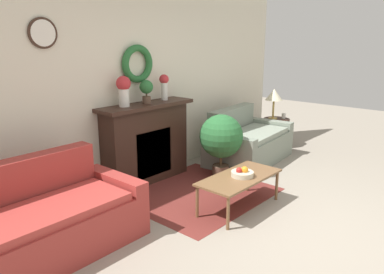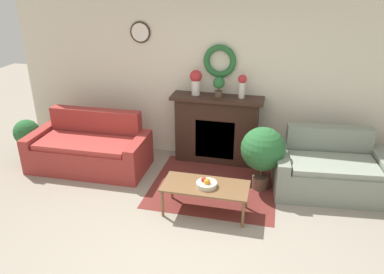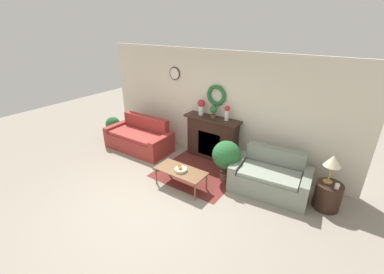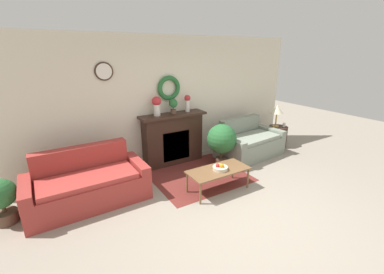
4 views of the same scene
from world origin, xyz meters
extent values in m
plane|color=gray|center=(0.00, 0.00, 0.00)|extent=(16.00, 16.00, 0.00)
cube|color=maroon|center=(0.17, 1.58, 0.00)|extent=(1.81, 1.61, 0.01)
cube|color=beige|center=(0.00, 2.62, 1.35)|extent=(6.80, 0.06, 2.70)
cylinder|color=#382319|center=(-1.23, 2.57, 2.03)|extent=(0.33, 0.02, 0.33)
cylinder|color=white|center=(-1.23, 2.56, 2.03)|extent=(0.28, 0.01, 0.28)
torus|color=#286633|center=(0.05, 2.54, 1.64)|extent=(0.51, 0.09, 0.51)
cube|color=#331E16|center=(0.05, 2.42, 0.53)|extent=(1.31, 0.34, 1.07)
cube|color=black|center=(0.05, 2.26, 0.44)|extent=(0.63, 0.02, 0.64)
cube|color=orange|center=(0.05, 2.25, 0.36)|extent=(0.50, 0.01, 0.35)
cube|color=#331E16|center=(0.05, 2.38, 1.09)|extent=(1.45, 0.41, 0.05)
cube|color=#9E332D|center=(-1.87, 1.59, 0.22)|extent=(1.53, 0.71, 0.43)
cube|color=#9E332D|center=(-1.88, 2.03, 0.44)|extent=(1.52, 0.22, 0.88)
cube|color=#9E332D|center=(-1.03, 1.70, 0.29)|extent=(0.18, 0.88, 0.57)
cube|color=#AD3832|center=(-1.87, 1.59, 0.47)|extent=(1.46, 0.65, 0.08)
cube|color=gray|center=(1.80, 1.73, 0.22)|extent=(1.27, 0.81, 0.43)
cube|color=gray|center=(1.75, 2.17, 0.43)|extent=(1.22, 0.32, 0.86)
cube|color=gray|center=(1.10, 1.76, 0.29)|extent=(0.26, 0.91, 0.57)
cube|color=gray|center=(2.47, 1.89, 0.29)|extent=(0.26, 0.91, 0.57)
cube|color=gray|center=(1.80, 1.73, 0.47)|extent=(1.22, 0.75, 0.08)
cube|color=brown|center=(0.17, 0.91, 0.39)|extent=(1.11, 0.51, 0.03)
cylinder|color=brown|center=(-0.34, 0.70, 0.19)|extent=(0.04, 0.04, 0.38)
cylinder|color=brown|center=(0.69, 0.70, 0.19)|extent=(0.04, 0.04, 0.38)
cylinder|color=brown|center=(-0.34, 1.13, 0.19)|extent=(0.04, 0.04, 0.38)
cylinder|color=brown|center=(0.69, 1.13, 0.19)|extent=(0.04, 0.04, 0.38)
cylinder|color=beige|center=(0.19, 0.89, 0.44)|extent=(0.26, 0.26, 0.06)
sphere|color=#B2231E|center=(0.15, 0.91, 0.49)|extent=(0.07, 0.07, 0.07)
sphere|color=orange|center=(0.20, 0.86, 0.49)|extent=(0.08, 0.08, 0.08)
cylinder|color=#331E16|center=(2.87, 1.94, 0.26)|extent=(0.48, 0.48, 0.52)
cylinder|color=#B28E42|center=(2.81, 1.99, 0.53)|extent=(0.16, 0.16, 0.02)
cylinder|color=#B28E42|center=(2.81, 1.99, 0.71)|extent=(0.04, 0.04, 0.33)
cone|color=beige|center=(2.81, 1.99, 0.98)|extent=(0.31, 0.31, 0.21)
cylinder|color=silver|center=(2.98, 1.86, 0.57)|extent=(0.08, 0.08, 0.10)
cylinder|color=silver|center=(-0.30, 2.42, 1.23)|extent=(0.14, 0.14, 0.23)
sphere|color=#B72D33|center=(-0.30, 2.42, 1.42)|extent=(0.19, 0.19, 0.19)
cylinder|color=silver|center=(0.43, 2.42, 1.24)|extent=(0.10, 0.10, 0.25)
sphere|color=#B72D33|center=(0.43, 2.42, 1.42)|extent=(0.13, 0.13, 0.13)
cylinder|color=brown|center=(0.07, 2.40, 1.17)|extent=(0.12, 0.12, 0.09)
cylinder|color=#4C3823|center=(0.07, 2.40, 1.24)|extent=(0.02, 0.02, 0.05)
sphere|color=#286633|center=(0.07, 2.40, 1.34)|extent=(0.18, 0.18, 0.18)
cylinder|color=brown|center=(0.83, 1.69, 0.10)|extent=(0.24, 0.24, 0.19)
cylinder|color=#4C3823|center=(0.83, 1.69, 0.28)|extent=(0.04, 0.04, 0.17)
sphere|color=#286633|center=(0.83, 1.69, 0.63)|extent=(0.62, 0.62, 0.62)
camera|label=1|loc=(-3.29, -1.41, 1.97)|focal=35.00mm
camera|label=2|loc=(0.95, -3.13, 2.90)|focal=35.00mm
camera|label=3|loc=(3.02, -2.78, 3.27)|focal=24.00mm
camera|label=4|loc=(-2.34, -2.34, 2.38)|focal=24.00mm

